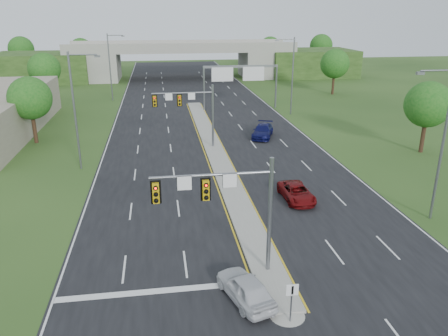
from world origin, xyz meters
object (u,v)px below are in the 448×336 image
(car_white, at_px, (246,288))
(sign_gantry, at_px, (240,75))
(signal_mast_far, at_px, (192,107))
(overpass, at_px, (182,62))
(car_far_a, at_px, (297,193))
(car_far_b, at_px, (263,131))
(signal_mast_near, at_px, (230,200))
(keep_right_sign, at_px, (292,296))

(car_white, bearing_deg, sign_gantry, -117.39)
(signal_mast_far, height_order, overpass, overpass)
(overpass, xyz_separation_m, car_far_a, (4.78, -70.35, -2.90))
(sign_gantry, relative_size, car_far_b, 2.21)
(sign_gantry, distance_m, overpass, 35.75)
(signal_mast_far, distance_m, car_far_a, 17.31)
(overpass, bearing_deg, car_far_a, -86.12)
(car_far_b, bearing_deg, sign_gantry, 110.17)
(sign_gantry, bearing_deg, signal_mast_near, -101.25)
(signal_mast_far, height_order, keep_right_sign, signal_mast_far)
(signal_mast_far, relative_size, car_white, 1.64)
(sign_gantry, height_order, overpass, overpass)
(keep_right_sign, relative_size, car_far_a, 0.48)
(sign_gantry, bearing_deg, car_far_b, -90.77)
(sign_gantry, bearing_deg, car_far_a, -93.09)
(keep_right_sign, bearing_deg, car_white, 130.85)
(sign_gantry, xyz_separation_m, car_far_a, (-1.91, -35.27, -4.58))
(sign_gantry, relative_size, car_far_a, 2.53)
(overpass, bearing_deg, signal_mast_far, -92.35)
(car_far_a, relative_size, car_far_b, 0.87)
(car_far_b, bearing_deg, car_far_a, -74.22)
(car_white, height_order, car_far_a, car_white)
(signal_mast_far, xyz_separation_m, overpass, (2.26, 55.07, -1.17))
(signal_mast_far, xyz_separation_m, car_white, (0.45, -27.36, -3.98))
(sign_gantry, xyz_separation_m, overpass, (-6.68, 35.08, -1.69))
(car_far_a, bearing_deg, car_far_b, 83.17)
(signal_mast_near, distance_m, overpass, 80.11)
(keep_right_sign, xyz_separation_m, car_far_b, (6.46, 32.87, -0.74))
(sign_gantry, bearing_deg, overpass, 100.79)
(overpass, height_order, car_far_b, overpass)
(sign_gantry, bearing_deg, car_white, -100.17)
(signal_mast_near, relative_size, sign_gantry, 0.60)
(signal_mast_near, relative_size, keep_right_sign, 3.18)
(signal_mast_near, relative_size, car_far_b, 1.33)
(car_far_a, bearing_deg, signal_mast_near, -127.59)
(sign_gantry, distance_m, car_far_b, 17.16)
(keep_right_sign, bearing_deg, car_far_b, 78.88)
(keep_right_sign, xyz_separation_m, sign_gantry, (6.68, 49.45, 3.72))
(keep_right_sign, height_order, overpass, overpass)
(car_far_a, bearing_deg, sign_gantry, 85.23)
(signal_mast_far, xyz_separation_m, car_far_a, (7.04, -15.28, -4.07))
(signal_mast_near, bearing_deg, car_far_b, 72.93)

